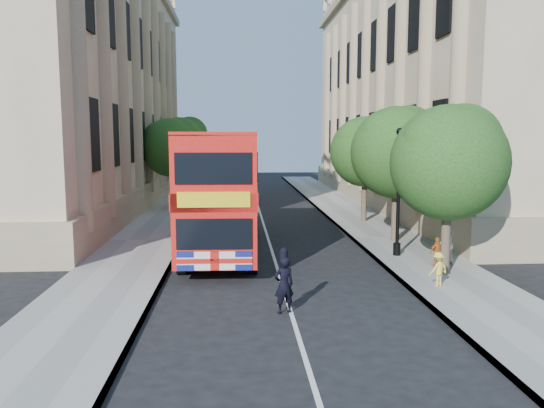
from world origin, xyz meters
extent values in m
plane|color=black|center=(0.00, 0.00, 0.00)|extent=(120.00, 120.00, 0.00)
cube|color=gray|center=(5.75, 10.00, 0.06)|extent=(3.50, 80.00, 0.12)
cube|color=gray|center=(-5.75, 10.00, 0.06)|extent=(3.50, 80.00, 0.12)
cube|color=tan|center=(13.80, 24.00, 9.00)|extent=(12.00, 38.00, 18.00)
cube|color=tan|center=(-13.80, 24.00, 9.00)|extent=(12.00, 38.00, 18.00)
cylinder|color=#473828|center=(5.80, 3.00, 1.43)|extent=(0.32, 0.32, 2.86)
sphere|color=#174518|center=(5.80, 3.00, 4.03)|extent=(4.00, 4.00, 4.00)
sphere|color=#174518|center=(6.40, 3.40, 4.68)|extent=(2.80, 2.80, 2.80)
sphere|color=#174518|center=(5.30, 2.70, 4.55)|extent=(2.60, 2.60, 2.60)
cylinder|color=#473828|center=(5.80, 9.00, 1.50)|extent=(0.32, 0.32, 2.99)
sphere|color=#174518|center=(5.80, 9.00, 4.22)|extent=(4.20, 4.20, 4.20)
sphere|color=#174518|center=(6.40, 9.40, 4.90)|extent=(2.94, 2.94, 2.94)
sphere|color=#174518|center=(5.30, 8.70, 4.76)|extent=(2.73, 2.73, 2.73)
cylinder|color=#473828|center=(5.80, 15.00, 1.45)|extent=(0.32, 0.32, 2.90)
sphere|color=#174518|center=(5.80, 15.00, 4.09)|extent=(4.00, 4.00, 4.00)
sphere|color=#174518|center=(6.40, 15.40, 4.75)|extent=(2.80, 2.80, 2.80)
sphere|color=#174518|center=(5.30, 14.70, 4.62)|extent=(2.60, 2.60, 2.60)
cylinder|color=#473828|center=(-6.00, 22.00, 1.50)|extent=(0.32, 0.32, 2.99)
sphere|color=#174518|center=(-6.00, 22.00, 4.22)|extent=(4.00, 4.00, 4.00)
sphere|color=#174518|center=(-5.40, 22.40, 4.90)|extent=(2.80, 2.80, 2.80)
sphere|color=#174518|center=(-6.50, 21.70, 4.76)|extent=(2.60, 2.60, 2.60)
cylinder|color=#473828|center=(-6.00, 30.00, 1.58)|extent=(0.32, 0.32, 3.17)
sphere|color=#174518|center=(-6.00, 30.00, 4.46)|extent=(4.20, 4.20, 4.20)
sphere|color=#174518|center=(-5.40, 30.40, 5.18)|extent=(2.94, 2.94, 2.94)
sphere|color=#174518|center=(-6.50, 29.70, 5.04)|extent=(2.73, 2.73, 2.73)
cylinder|color=black|center=(5.00, 6.00, 0.37)|extent=(0.30, 0.30, 0.50)
cylinder|color=black|center=(5.00, 6.00, 2.62)|extent=(0.14, 0.14, 5.00)
sphere|color=black|center=(5.00, 6.00, 5.12)|extent=(0.32, 0.32, 0.32)
cube|color=red|center=(-2.12, 7.74, 2.74)|extent=(3.08, 10.81, 4.47)
cube|color=black|center=(-2.12, 7.74, 1.75)|extent=(3.12, 10.13, 1.02)
cube|color=black|center=(-2.12, 7.74, 3.90)|extent=(3.12, 10.13, 1.02)
cube|color=yellow|center=(-2.25, 2.37, 2.88)|extent=(2.38, 0.14, 0.51)
cylinder|color=black|center=(-3.49, 3.98, 0.57)|extent=(0.34, 1.14, 1.13)
cylinder|color=black|center=(-0.93, 3.92, 0.57)|extent=(0.34, 1.14, 1.13)
cylinder|color=black|center=(-3.32, 11.33, 0.57)|extent=(0.34, 1.14, 1.13)
cylinder|color=black|center=(-0.76, 11.27, 0.57)|extent=(0.34, 1.14, 1.13)
cube|color=black|center=(-2.96, 13.67, 1.32)|extent=(2.03, 1.84, 2.06)
cube|color=black|center=(-2.99, 12.83, 1.57)|extent=(1.77, 0.17, 0.69)
cube|color=black|center=(-2.88, 15.82, 1.52)|extent=(2.08, 3.21, 2.45)
cube|color=black|center=(-2.90, 15.23, 0.34)|extent=(1.94, 4.77, 0.25)
cylinder|color=black|center=(-3.85, 13.60, 0.39)|extent=(0.25, 0.79, 0.78)
cylinder|color=black|center=(-2.08, 13.53, 0.39)|extent=(0.25, 0.79, 0.78)
cylinder|color=black|center=(-3.72, 16.83, 0.39)|extent=(0.25, 0.79, 0.78)
cylinder|color=black|center=(-1.96, 16.77, 0.39)|extent=(0.25, 0.79, 0.78)
imported|color=black|center=(-0.20, -0.51, 0.80)|extent=(0.68, 0.54, 1.61)
imported|color=silver|center=(6.29, 4.27, 0.92)|extent=(0.93, 0.82, 1.61)
imported|color=#C66823|center=(5.93, 4.04, 0.67)|extent=(0.69, 0.43, 1.10)
imported|color=#E5C74E|center=(4.97, 1.47, 0.68)|extent=(0.83, 0.67, 1.12)
camera|label=1|loc=(-1.48, -14.82, 4.88)|focal=35.00mm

